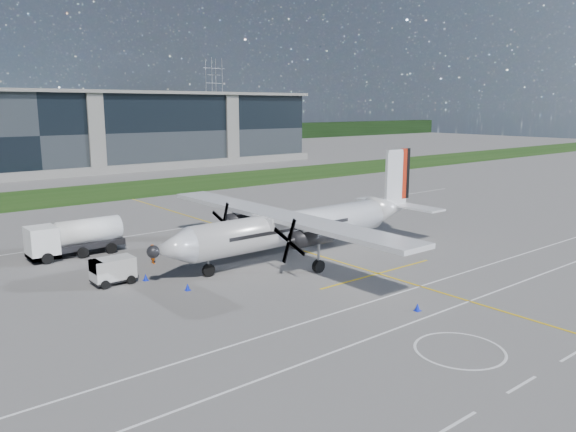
{
  "coord_description": "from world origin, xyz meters",
  "views": [
    {
      "loc": [
        -28.36,
        -33.74,
        12.6
      ],
      "look_at": [
        0.84,
        2.32,
        3.5
      ],
      "focal_mm": 35.0,
      "sensor_mm": 36.0,
      "label": 1
    }
  ],
  "objects_px": {
    "turboprop_aircraft": "(302,207)",
    "pylon_east": "(214,100)",
    "baggage_tug": "(113,271)",
    "safety_cone_portwing": "(418,307)",
    "ground_crew_person": "(153,253)",
    "fuel_tanker_truck": "(69,239)",
    "safety_cone_nose_port": "(188,287)",
    "safety_cone_nose_stbd": "(146,277)",
    "safety_cone_stbdwing": "(185,229)"
  },
  "relations": [
    {
      "from": "baggage_tug",
      "to": "ground_crew_person",
      "type": "xyz_separation_m",
      "value": [
        4.56,
        3.06,
        -0.03
      ]
    },
    {
      "from": "fuel_tanker_truck",
      "to": "baggage_tug",
      "type": "bearing_deg",
      "value": -89.94
    },
    {
      "from": "safety_cone_nose_port",
      "to": "safety_cone_stbdwing",
      "type": "distance_m",
      "value": 19.02
    },
    {
      "from": "safety_cone_stbdwing",
      "to": "safety_cone_portwing",
      "type": "xyz_separation_m",
      "value": [
        0.19,
        -29.35,
        0.0
      ]
    },
    {
      "from": "safety_cone_portwing",
      "to": "safety_cone_stbdwing",
      "type": "bearing_deg",
      "value": 90.38
    },
    {
      "from": "safety_cone_nose_port",
      "to": "safety_cone_portwing",
      "type": "height_order",
      "value": "same"
    },
    {
      "from": "turboprop_aircraft",
      "to": "fuel_tanker_truck",
      "type": "bearing_deg",
      "value": 141.29
    },
    {
      "from": "safety_cone_nose_port",
      "to": "safety_cone_nose_stbd",
      "type": "relative_size",
      "value": 1.0
    },
    {
      "from": "safety_cone_nose_port",
      "to": "pylon_east",
      "type": "bearing_deg",
      "value": 57.63
    },
    {
      "from": "pylon_east",
      "to": "ground_crew_person",
      "type": "bearing_deg",
      "value": -123.44
    },
    {
      "from": "fuel_tanker_truck",
      "to": "safety_cone_nose_stbd",
      "type": "xyz_separation_m",
      "value": [
        2.13,
        -10.29,
        -1.29
      ]
    },
    {
      "from": "fuel_tanker_truck",
      "to": "safety_cone_nose_stbd",
      "type": "bearing_deg",
      "value": -78.33
    },
    {
      "from": "safety_cone_stbdwing",
      "to": "safety_cone_portwing",
      "type": "distance_m",
      "value": 29.35
    },
    {
      "from": "turboprop_aircraft",
      "to": "ground_crew_person",
      "type": "distance_m",
      "value": 12.81
    },
    {
      "from": "fuel_tanker_truck",
      "to": "safety_cone_portwing",
      "type": "distance_m",
      "value": 29.7
    },
    {
      "from": "safety_cone_nose_port",
      "to": "safety_cone_nose_stbd",
      "type": "bearing_deg",
      "value": 108.11
    },
    {
      "from": "pylon_east",
      "to": "fuel_tanker_truck",
      "type": "height_order",
      "value": "pylon_east"
    },
    {
      "from": "turboprop_aircraft",
      "to": "ground_crew_person",
      "type": "relative_size",
      "value": 15.54
    },
    {
      "from": "baggage_tug",
      "to": "safety_cone_portwing",
      "type": "bearing_deg",
      "value": -53.9
    },
    {
      "from": "safety_cone_nose_stbd",
      "to": "baggage_tug",
      "type": "bearing_deg",
      "value": 159.88
    },
    {
      "from": "safety_cone_nose_port",
      "to": "baggage_tug",
      "type": "bearing_deg",
      "value": 125.81
    },
    {
      "from": "ground_crew_person",
      "to": "safety_cone_nose_port",
      "type": "height_order",
      "value": "ground_crew_person"
    },
    {
      "from": "safety_cone_nose_stbd",
      "to": "fuel_tanker_truck",
      "type": "bearing_deg",
      "value": 101.67
    },
    {
      "from": "baggage_tug",
      "to": "safety_cone_nose_port",
      "type": "distance_m",
      "value": 5.86
    },
    {
      "from": "ground_crew_person",
      "to": "safety_cone_portwing",
      "type": "xyz_separation_m",
      "value": [
        8.07,
        -20.38,
        -0.67
      ]
    },
    {
      "from": "safety_cone_nose_port",
      "to": "safety_cone_portwing",
      "type": "relative_size",
      "value": 1.0
    },
    {
      "from": "baggage_tug",
      "to": "fuel_tanker_truck",
      "type": "bearing_deg",
      "value": 90.06
    },
    {
      "from": "fuel_tanker_truck",
      "to": "safety_cone_stbdwing",
      "type": "height_order",
      "value": "fuel_tanker_truck"
    },
    {
      "from": "baggage_tug",
      "to": "ground_crew_person",
      "type": "height_order",
      "value": "baggage_tug"
    },
    {
      "from": "ground_crew_person",
      "to": "safety_cone_nose_stbd",
      "type": "xyz_separation_m",
      "value": [
        -2.45,
        -3.83,
        -0.67
      ]
    },
    {
      "from": "turboprop_aircraft",
      "to": "fuel_tanker_truck",
      "type": "height_order",
      "value": "turboprop_aircraft"
    },
    {
      "from": "turboprop_aircraft",
      "to": "safety_cone_nose_stbd",
      "type": "height_order",
      "value": "turboprop_aircraft"
    },
    {
      "from": "ground_crew_person",
      "to": "safety_cone_portwing",
      "type": "bearing_deg",
      "value": -159.63
    },
    {
      "from": "pylon_east",
      "to": "ground_crew_person",
      "type": "xyz_separation_m",
      "value": [
        -94.15,
        -142.56,
        -14.08
      ]
    },
    {
      "from": "ground_crew_person",
      "to": "safety_cone_portwing",
      "type": "distance_m",
      "value": 21.93
    },
    {
      "from": "baggage_tug",
      "to": "safety_cone_stbdwing",
      "type": "height_order",
      "value": "baggage_tug"
    },
    {
      "from": "pylon_east",
      "to": "safety_cone_stbdwing",
      "type": "height_order",
      "value": "pylon_east"
    },
    {
      "from": "safety_cone_stbdwing",
      "to": "fuel_tanker_truck",
      "type": "bearing_deg",
      "value": -168.62
    },
    {
      "from": "safety_cone_portwing",
      "to": "turboprop_aircraft",
      "type": "bearing_deg",
      "value": 79.12
    },
    {
      "from": "baggage_tug",
      "to": "turboprop_aircraft",
      "type": "bearing_deg",
      "value": -10.47
    },
    {
      "from": "pylon_east",
      "to": "fuel_tanker_truck",
      "type": "xyz_separation_m",
      "value": [
        -98.72,
        -136.1,
        -13.46
      ]
    },
    {
      "from": "fuel_tanker_truck",
      "to": "turboprop_aircraft",
      "type": "bearing_deg",
      "value": -38.71
    },
    {
      "from": "baggage_tug",
      "to": "safety_cone_portwing",
      "type": "height_order",
      "value": "baggage_tug"
    },
    {
      "from": "baggage_tug",
      "to": "safety_cone_nose_port",
      "type": "bearing_deg",
      "value": -54.19
    },
    {
      "from": "turboprop_aircraft",
      "to": "safety_cone_stbdwing",
      "type": "relative_size",
      "value": 57.19
    },
    {
      "from": "turboprop_aircraft",
      "to": "pylon_east",
      "type": "bearing_deg",
      "value": 60.71
    },
    {
      "from": "pylon_east",
      "to": "safety_cone_portwing",
      "type": "distance_m",
      "value": 184.87
    },
    {
      "from": "ground_crew_person",
      "to": "safety_cone_nose_stbd",
      "type": "bearing_deg",
      "value": 146.2
    },
    {
      "from": "ground_crew_person",
      "to": "safety_cone_portwing",
      "type": "height_order",
      "value": "ground_crew_person"
    },
    {
      "from": "pylon_east",
      "to": "safety_cone_nose_stbd",
      "type": "distance_m",
      "value": 176.01
    }
  ]
}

